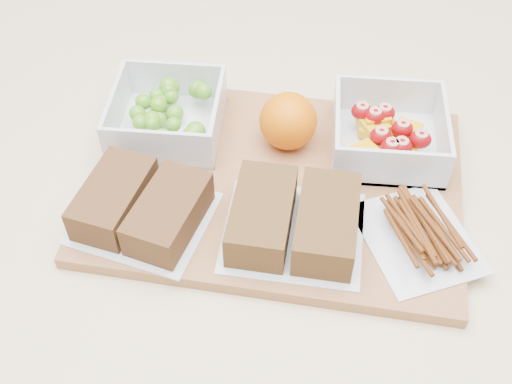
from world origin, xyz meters
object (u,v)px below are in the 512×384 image
at_px(grape_container, 169,114).
at_px(sandwich_bag_left, 141,207).
at_px(fruit_container, 388,135).
at_px(pretzel_bag, 419,231).
at_px(cutting_board, 276,185).
at_px(sandwich_bag_center, 294,220).
at_px(orange, 288,121).

height_order(grape_container, sandwich_bag_left, grape_container).
xyz_separation_m(fruit_container, pretzel_bag, (0.03, -0.14, -0.01)).
distance_m(fruit_container, pretzel_bag, 0.14).
height_order(cutting_board, sandwich_bag_center, sandwich_bag_center).
distance_m(grape_container, sandwich_bag_left, 0.15).
xyz_separation_m(sandwich_bag_left, sandwich_bag_center, (0.16, -0.00, 0.00)).
xyz_separation_m(orange, sandwich_bag_center, (0.01, -0.14, -0.01)).
relative_size(orange, pretzel_bag, 0.42).
bearing_deg(sandwich_bag_left, sandwich_bag_center, -1.56).
height_order(orange, sandwich_bag_left, orange).
height_order(cutting_board, fruit_container, fruit_container).
relative_size(cutting_board, grape_container, 3.25).
relative_size(cutting_board, fruit_container, 3.24).
xyz_separation_m(sandwich_bag_center, pretzel_bag, (0.13, 0.00, -0.01)).
distance_m(grape_container, sandwich_bag_center, 0.22).
distance_m(cutting_board, pretzel_bag, 0.17).
relative_size(sandwich_bag_left, pretzel_bag, 1.02).
height_order(cutting_board, pretzel_bag, pretzel_bag).
bearing_deg(orange, grape_container, 175.57).
bearing_deg(orange, sandwich_bag_center, -83.87).
relative_size(cutting_board, sandwich_bag_center, 2.72).
bearing_deg(cutting_board, fruit_container, 31.67).
height_order(fruit_container, sandwich_bag_left, fruit_container).
distance_m(cutting_board, sandwich_bag_center, 0.08).
bearing_deg(cutting_board, grape_container, 155.78).
distance_m(cutting_board, grape_container, 0.16).
bearing_deg(sandwich_bag_center, sandwich_bag_left, 178.44).
xyz_separation_m(fruit_container, sandwich_bag_center, (-0.10, -0.14, 0.00)).
bearing_deg(grape_container, fruit_container, -2.11).
distance_m(sandwich_bag_left, sandwich_bag_center, 0.16).
bearing_deg(cutting_board, orange, 86.60).
relative_size(cutting_board, pretzel_bag, 2.59).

